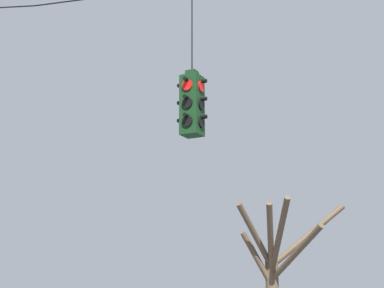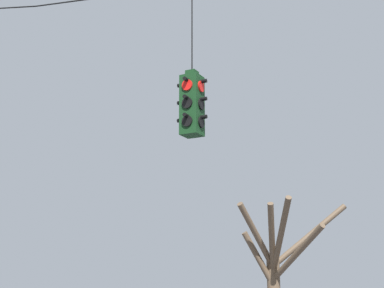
# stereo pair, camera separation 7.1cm
# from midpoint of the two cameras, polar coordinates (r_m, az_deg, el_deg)

# --- Properties ---
(traffic_light_near_right_pole) EXTENTS (0.58, 0.58, 3.03)m
(traffic_light_near_right_pole) POSITION_cam_midpoint_polar(r_m,az_deg,el_deg) (10.45, 0.19, 3.89)
(traffic_light_near_right_pole) COLOR #143819
(bare_tree) EXTENTS (2.28, 2.64, 3.92)m
(bare_tree) POSITION_cam_midpoint_polar(r_m,az_deg,el_deg) (14.73, 8.48, -12.64)
(bare_tree) COLOR brown
(bare_tree) RESTS_ON ground_plane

